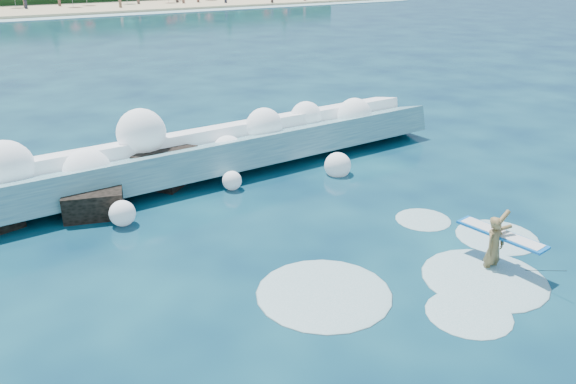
% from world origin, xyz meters
% --- Properties ---
extents(ground, '(200.00, 200.00, 0.00)m').
position_xyz_m(ground, '(0.00, 0.00, 0.00)').
color(ground, '#071D38').
rests_on(ground, ground).
extents(breaking_wave, '(19.50, 2.97, 1.68)m').
position_xyz_m(breaking_wave, '(1.19, 7.60, 0.59)').
color(breaking_wave, teal).
rests_on(breaking_wave, ground).
extents(rock_cluster, '(8.05, 3.15, 1.25)m').
position_xyz_m(rock_cluster, '(-2.69, 6.91, 0.40)').
color(rock_cluster, black).
rests_on(rock_cluster, ground).
extents(surfer_with_board, '(0.90, 2.79, 1.56)m').
position_xyz_m(surfer_with_board, '(4.50, -2.15, 0.58)').
color(surfer_with_board, olive).
rests_on(surfer_with_board, ground).
extents(wave_spray, '(14.92, 4.59, 2.48)m').
position_xyz_m(wave_spray, '(0.51, 7.46, 1.09)').
color(wave_spray, white).
rests_on(wave_spray, ground).
extents(surf_foam, '(9.45, 5.46, 0.15)m').
position_xyz_m(surf_foam, '(3.06, -1.59, 0.00)').
color(surf_foam, silver).
rests_on(surf_foam, ground).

